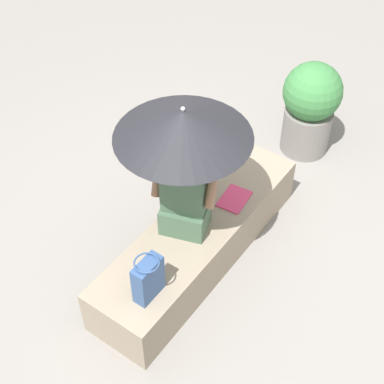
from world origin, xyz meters
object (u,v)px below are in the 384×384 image
object	(u,v)px
magazine	(234,199)
handbag_black	(148,279)
parasol	(183,124)
person_seated	(185,190)
planter_far	(310,106)

from	to	relation	value
magazine	handbag_black	bearing A→B (deg)	-5.56
parasol	handbag_black	world-z (taller)	parasol
person_seated	parasol	world-z (taller)	parasol
person_seated	planter_far	bearing A→B (deg)	176.52
planter_far	handbag_black	bearing A→B (deg)	1.23
planter_far	parasol	bearing A→B (deg)	-5.24
person_seated	magazine	distance (m)	0.62
person_seated	planter_far	xyz separation A→B (m)	(-1.83, 0.11, -0.30)
person_seated	planter_far	distance (m)	1.86
parasol	handbag_black	xyz separation A→B (m)	(0.71, 0.22, -0.76)
parasol	magazine	size ratio (longest dim) A/B	3.82
person_seated	planter_far	size ratio (longest dim) A/B	0.96
person_seated	parasol	distance (m)	0.55
handbag_black	magazine	world-z (taller)	handbag_black
handbag_black	parasol	bearing A→B (deg)	-163.02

